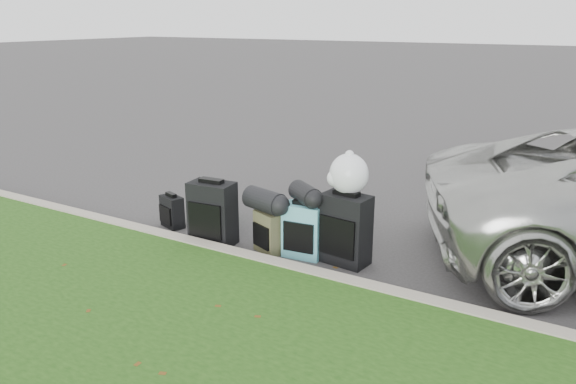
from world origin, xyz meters
The scene contains 12 objects.
ground centered at (0.00, 0.00, 0.00)m, with size 120.00×120.00×0.00m, color #383535.
curb centered at (0.00, -1.00, 0.07)m, with size 120.00×0.18×0.15m, color #9E937F.
suitcase_small_black centered at (-1.55, -0.48, 0.22)m, with size 0.35×0.19×0.44m, color black.
suitcase_large_black_left centered at (-0.70, -0.66, 0.40)m, with size 0.56×0.34×0.81m, color black.
suitcase_olive centered at (0.07, -0.53, 0.26)m, with size 0.38×0.24×0.52m, color #414027.
suitcase_teal centered at (0.49, -0.44, 0.33)m, with size 0.46×0.27×0.66m, color teal.
suitcase_large_black_right centered at (1.00, -0.35, 0.42)m, with size 0.56×0.33×0.83m, color black.
tote_green centered at (-1.12, 0.07, 0.17)m, with size 0.29×0.23×0.33m, color #17691E.
tote_navy centered at (-0.27, 0.11, 0.16)m, with size 0.30×0.23×0.32m, color navy.
duffel_left centered at (0.00, -0.54, 0.66)m, with size 0.28×0.28×0.51m, color black.
duffel_right centered at (0.49, -0.40, 0.78)m, with size 0.24×0.24×0.43m, color black.
trash_bag centered at (0.99, -0.27, 1.06)m, with size 0.46×0.46×0.46m, color white.
Camera 1 is at (3.52, -5.93, 2.77)m, focal length 35.00 mm.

